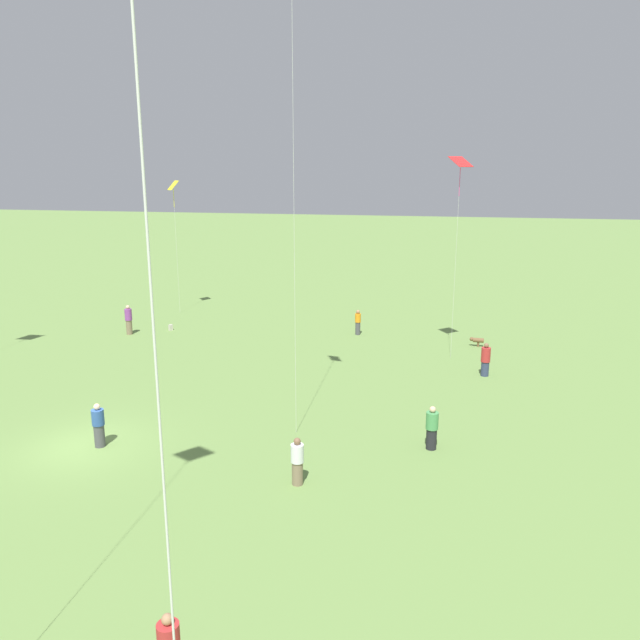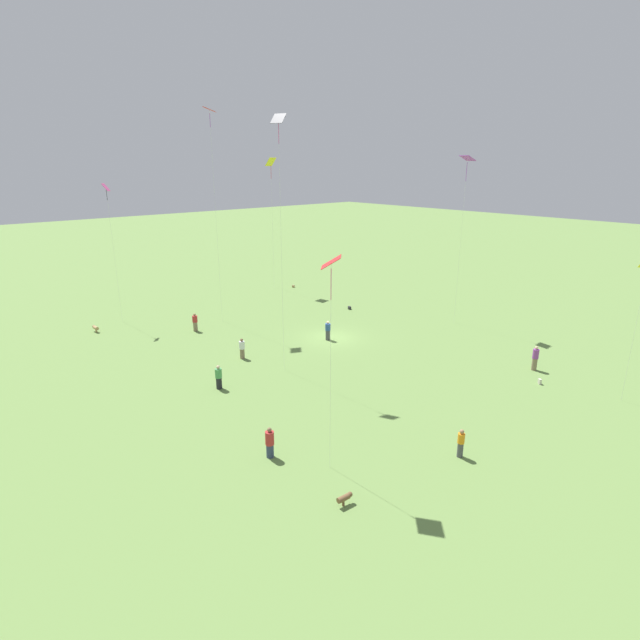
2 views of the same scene
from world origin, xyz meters
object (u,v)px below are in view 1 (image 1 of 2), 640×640
(kite_0, at_px, (173,191))
(picnic_bag_0, at_px, (171,327))
(person_0, at_px, (129,320))
(person_3, at_px, (358,322))
(kite_1, at_px, (460,169))
(dog_0, at_px, (477,340))
(person_2, at_px, (432,428))
(person_4, at_px, (99,426))
(person_1, at_px, (297,462))
(person_5, at_px, (485,360))

(kite_0, relative_size, picnic_bag_0, 24.87)
(person_0, height_order, person_3, person_0)
(kite_1, height_order, dog_0, kite_1)
(person_2, height_order, person_4, person_4)
(person_0, relative_size, person_3, 1.18)
(person_2, relative_size, kite_0, 0.18)
(person_3, xyz_separation_m, kite_1, (3.85, 5.88, 9.54))
(person_3, height_order, person_4, person_4)
(person_4, bearing_deg, kite_0, 120.38)
(person_2, distance_m, person_3, 16.76)
(person_1, xyz_separation_m, picnic_bag_0, (-18.08, -13.18, -0.63))
(person_5, height_order, picnic_bag_0, person_5)
(kite_0, bearing_deg, person_4, 18.62)
(picnic_bag_0, bearing_deg, kite_0, -162.22)
(person_0, bearing_deg, person_3, -137.78)
(person_0, xyz_separation_m, person_2, (12.87, 19.61, -0.11))
(kite_0, bearing_deg, person_1, 34.43)
(person_0, xyz_separation_m, picnic_bag_0, (-1.49, 2.14, -0.75))
(dog_0, bearing_deg, person_1, 165.39)
(person_0, distance_m, dog_0, 21.77)
(dog_0, distance_m, picnic_bag_0, 19.55)
(person_3, bearing_deg, kite_0, -58.20)
(person_4, distance_m, kite_1, 21.69)
(picnic_bag_0, bearing_deg, dog_0, 91.02)
(person_1, height_order, person_4, person_4)
(person_3, bearing_deg, dog_0, 125.93)
(person_0, distance_m, kite_1, 22.29)
(person_3, relative_size, picnic_bag_0, 4.22)
(person_3, bearing_deg, person_2, 63.55)
(person_4, height_order, picnic_bag_0, person_4)
(person_2, height_order, person_3, person_2)
(person_4, xyz_separation_m, person_5, (-11.73, 14.74, 0.00))
(kite_0, xyz_separation_m, dog_0, (4.44, 21.08, -8.44))
(kite_1, bearing_deg, person_0, 177.57)
(person_1, xyz_separation_m, person_5, (-12.97, 6.62, 0.02))
(person_0, bearing_deg, person_4, 145.37)
(person_0, xyz_separation_m, person_1, (16.59, 15.32, -0.12))
(kite_1, distance_m, dog_0, 10.41)
(person_1, distance_m, person_4, 8.22)
(person_1, xyz_separation_m, dog_0, (-18.43, 6.36, -0.44))
(person_5, height_order, dog_0, person_5)
(kite_0, xyz_separation_m, picnic_bag_0, (4.79, 1.54, -8.63))
(person_0, bearing_deg, dog_0, -144.89)
(kite_1, xyz_separation_m, dog_0, (-2.65, 1.49, -9.96))
(person_2, distance_m, kite_1, 15.36)
(person_5, bearing_deg, person_3, 150.18)
(kite_0, distance_m, kite_1, 20.89)
(person_1, bearing_deg, person_4, -178.53)
(person_3, bearing_deg, picnic_bag_0, -37.66)
(person_0, relative_size, person_4, 1.10)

